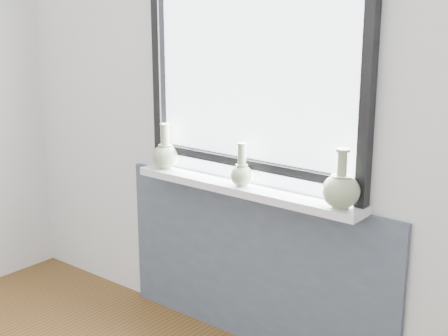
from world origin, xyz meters
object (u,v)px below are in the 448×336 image
Objects in this scene: vase_a at (165,154)px; vase_c at (341,189)px; vase_b at (242,172)px; windowsill at (244,189)px.

vase_c is at bearing -1.17° from vase_a.
vase_a is at bearing 178.83° from vase_c.
vase_b is at bearing -1.54° from vase_a.
vase_b reaches higher than windowsill.
vase_a is 0.54m from vase_b.
vase_c is at bearing -0.82° from vase_b.
vase_a is 1.10m from vase_c.
windowsill is 0.55m from vase_a.
windowsill is 0.09m from vase_b.
vase_a is 1.14× the size of vase_b.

